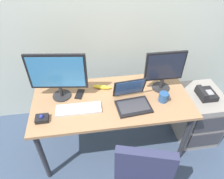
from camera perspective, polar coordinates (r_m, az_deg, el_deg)
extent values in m
plane|color=#384962|center=(2.54, 0.00, -14.65)|extent=(8.00, 8.00, 0.00)
cube|color=beige|center=(2.27, -2.82, 22.76)|extent=(6.00, 0.10, 2.80)
cube|color=#A17650|center=(2.01, 0.00, -2.95)|extent=(1.52, 0.71, 0.03)
cylinder|color=#2D2D33|center=(2.14, -18.62, -17.25)|extent=(0.05, 0.05, 0.69)
cylinder|color=#2D2D33|center=(2.27, 19.44, -12.75)|extent=(0.05, 0.05, 0.69)
cylinder|color=#2D2D33|center=(2.51, -17.21, -5.86)|extent=(0.05, 0.05, 0.69)
cylinder|color=#2D2D33|center=(2.62, 14.38, -2.71)|extent=(0.05, 0.05, 0.69)
cube|color=gray|center=(2.61, 22.47, -6.48)|extent=(0.42, 0.52, 0.62)
cube|color=#38383D|center=(2.37, 26.05, -8.73)|extent=(0.38, 0.01, 0.21)
cube|color=#38383D|center=(2.56, 24.37, -12.61)|extent=(0.38, 0.01, 0.21)
cube|color=black|center=(2.38, 24.67, -1.19)|extent=(0.17, 0.20, 0.06)
cube|color=black|center=(2.32, 23.71, -0.49)|extent=(0.05, 0.18, 0.04)
cube|color=gray|center=(2.37, 25.39, -0.73)|extent=(0.07, 0.08, 0.01)
cube|color=#2C2F4E|center=(1.54, 8.77, -21.13)|extent=(0.40, 0.17, 0.42)
cylinder|color=#262628|center=(2.08, -13.68, -1.65)|extent=(0.18, 0.18, 0.01)
cylinder|color=#262628|center=(2.05, -13.92, -0.45)|extent=(0.04, 0.04, 0.10)
cube|color=black|center=(1.91, -14.99, 4.79)|extent=(0.53, 0.09, 0.36)
cube|color=teal|center=(1.90, -15.07, 4.54)|extent=(0.49, 0.07, 0.31)
cylinder|color=#262628|center=(2.18, 13.33, 0.57)|extent=(0.18, 0.18, 0.01)
cylinder|color=#262628|center=(2.15, 13.56, 1.74)|extent=(0.04, 0.04, 0.10)
cube|color=black|center=(2.03, 14.43, 6.25)|extent=(0.38, 0.03, 0.30)
cube|color=#1E2333|center=(2.02, 14.56, 6.03)|extent=(0.35, 0.01, 0.27)
cube|color=silver|center=(1.91, -9.19, -5.35)|extent=(0.41, 0.14, 0.02)
cube|color=white|center=(1.90, -9.23, -5.05)|extent=(0.38, 0.12, 0.01)
cube|color=black|center=(1.92, 5.95, -4.72)|extent=(0.33, 0.25, 0.02)
cube|color=#38383D|center=(1.91, 5.98, -4.47)|extent=(0.29, 0.19, 0.00)
cube|color=black|center=(1.94, 4.87, 0.55)|extent=(0.32, 0.10, 0.21)
cube|color=#335999|center=(1.93, 4.92, 0.45)|extent=(0.28, 0.08, 0.19)
cube|color=black|center=(1.89, -18.82, -7.63)|extent=(0.11, 0.09, 0.04)
sphere|color=navy|center=(1.87, -18.99, -7.09)|extent=(0.04, 0.04, 0.04)
cylinder|color=#2A538A|center=(2.01, 14.05, -2.05)|extent=(0.09, 0.09, 0.09)
torus|color=#2C4E86|center=(2.03, 15.33, -1.86)|extent=(0.01, 0.06, 0.06)
cube|color=black|center=(2.07, -8.95, -1.26)|extent=(0.11, 0.16, 0.01)
ellipsoid|color=yellow|center=(2.11, -2.85, 0.71)|extent=(0.19, 0.10, 0.04)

